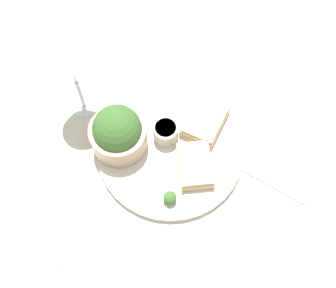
{
  "coord_description": "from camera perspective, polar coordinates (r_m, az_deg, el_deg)",
  "views": [
    {
      "loc": [
        -0.34,
        -0.0,
        0.76
      ],
      "look_at": [
        0.0,
        0.0,
        0.03
      ],
      "focal_mm": 45.0,
      "sensor_mm": 36.0,
      "label": 1
    }
  ],
  "objects": [
    {
      "name": "fork",
      "position": [
        0.81,
        -14.97,
        -9.53
      ],
      "size": [
        0.19,
        0.03,
        0.01
      ],
      "color": "silver",
      "rests_on": "ground_plane"
    },
    {
      "name": "cheese_toast_far",
      "position": [
        0.79,
        3.33,
        -2.87
      ],
      "size": [
        0.1,
        0.07,
        0.03
      ],
      "color": "#D1B27F",
      "rests_on": "dinner_plate"
    },
    {
      "name": "salad_bowl",
      "position": [
        0.79,
        -7.15,
        1.53
      ],
      "size": [
        0.11,
        0.11,
        0.1
      ],
      "color": "tan",
      "rests_on": "dinner_plate"
    },
    {
      "name": "dinner_plate",
      "position": [
        0.82,
        0.0,
        -0.79
      ],
      "size": [
        0.29,
        0.29,
        0.01
      ],
      "color": "silver",
      "rests_on": "ground_plane"
    },
    {
      "name": "sauce_ramekin",
      "position": [
        0.81,
        -0.68,
        1.73
      ],
      "size": [
        0.05,
        0.05,
        0.04
      ],
      "color": "beige",
      "rests_on": "dinner_plate"
    },
    {
      "name": "napkin",
      "position": [
        0.86,
        15.53,
        -1.44
      ],
      "size": [
        0.2,
        0.2,
        0.01
      ],
      "color": "beige",
      "rests_on": "ground_plane"
    },
    {
      "name": "cheese_toast_near",
      "position": [
        0.83,
        4.71,
        3.13
      ],
      "size": [
        0.12,
        0.1,
        0.03
      ],
      "color": "#D1B27F",
      "rests_on": "dinner_plate"
    },
    {
      "name": "garnish",
      "position": [
        0.77,
        -0.28,
        -7.29
      ],
      "size": [
        0.03,
        0.03,
        0.03
      ],
      "color": "#477533",
      "rests_on": "dinner_plate"
    },
    {
      "name": "wine_glass",
      "position": [
        0.79,
        -13.26,
        9.78
      ],
      "size": [
        0.09,
        0.09,
        0.18
      ],
      "color": "silver",
      "rests_on": "ground_plane"
    },
    {
      "name": "ground_plane",
      "position": [
        0.83,
        0.0,
        -0.98
      ],
      "size": [
        4.0,
        4.0,
        0.0
      ],
      "primitive_type": "plane",
      "color": "beige"
    }
  ]
}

